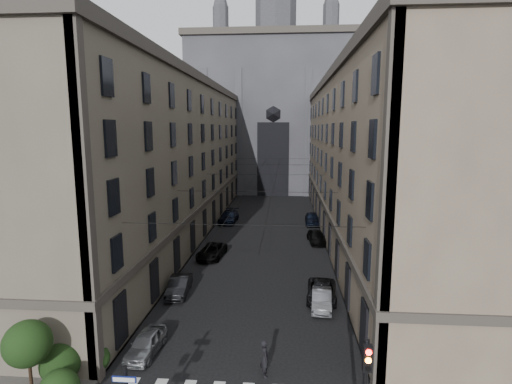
% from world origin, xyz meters
% --- Properties ---
extents(sidewalk_left, '(7.00, 80.00, 0.15)m').
position_xyz_m(sidewalk_left, '(-10.50, 36.00, 0.07)').
color(sidewalk_left, '#383533').
rests_on(sidewalk_left, ground).
extents(sidewalk_right, '(7.00, 80.00, 0.15)m').
position_xyz_m(sidewalk_right, '(10.50, 36.00, 0.07)').
color(sidewalk_right, '#383533').
rests_on(sidewalk_right, ground).
extents(building_left, '(13.60, 60.60, 18.85)m').
position_xyz_m(building_left, '(-13.44, 36.00, 9.34)').
color(building_left, '#4E473C').
rests_on(building_left, ground).
extents(building_right, '(13.60, 60.60, 18.85)m').
position_xyz_m(building_right, '(13.44, 36.00, 9.34)').
color(building_right, brown).
rests_on(building_right, ground).
extents(gothic_tower, '(35.00, 23.00, 58.00)m').
position_xyz_m(gothic_tower, '(0.00, 74.96, 17.80)').
color(gothic_tower, '#2D2D33').
rests_on(gothic_tower, ground).
extents(shrub_cluster, '(3.90, 4.40, 3.90)m').
position_xyz_m(shrub_cluster, '(-8.72, 5.01, 1.80)').
color(shrub_cluster, black).
rests_on(shrub_cluster, sidewalk_left).
extents(tram_wires, '(14.00, 60.00, 0.43)m').
position_xyz_m(tram_wires, '(0.00, 35.63, 7.25)').
color(tram_wires, black).
rests_on(tram_wires, ground).
extents(car_left_near, '(1.77, 3.87, 1.29)m').
position_xyz_m(car_left_near, '(-5.44, 8.85, 0.64)').
color(car_left_near, slate).
rests_on(car_left_near, ground).
extents(car_left_midnear, '(1.74, 4.29, 1.38)m').
position_xyz_m(car_left_midnear, '(-5.76, 17.22, 0.69)').
color(car_left_midnear, black).
rests_on(car_left_midnear, ground).
extents(car_left_midfar, '(2.73, 5.06, 1.35)m').
position_xyz_m(car_left_midfar, '(-4.86, 26.29, 0.67)').
color(car_left_midfar, black).
rests_on(car_left_midfar, ground).
extents(car_left_far, '(2.47, 5.49, 1.56)m').
position_xyz_m(car_left_far, '(-5.32, 41.65, 0.78)').
color(car_left_far, black).
rests_on(car_left_far, ground).
extents(car_right_near, '(1.70, 4.08, 1.31)m').
position_xyz_m(car_right_near, '(5.22, 15.65, 0.66)').
color(car_right_near, gray).
rests_on(car_right_near, ground).
extents(car_right_midnear, '(2.60, 4.92, 1.32)m').
position_xyz_m(car_right_midnear, '(5.34, 17.06, 0.66)').
color(car_right_midnear, black).
rests_on(car_right_midnear, ground).
extents(car_right_midfar, '(2.33, 4.73, 1.32)m').
position_xyz_m(car_right_midfar, '(6.10, 32.41, 0.66)').
color(car_right_midfar, black).
rests_on(car_right_midfar, ground).
extents(car_right_far, '(1.99, 4.70, 1.59)m').
position_xyz_m(car_right_far, '(6.12, 41.37, 0.79)').
color(car_right_far, black).
rests_on(car_right_far, ground).
extents(pedestrian, '(0.63, 0.82, 2.02)m').
position_xyz_m(pedestrian, '(1.53, 7.28, 1.01)').
color(pedestrian, black).
rests_on(pedestrian, ground).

